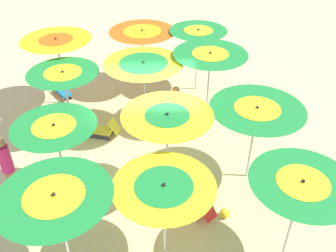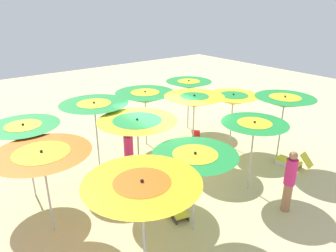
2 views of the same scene
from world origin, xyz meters
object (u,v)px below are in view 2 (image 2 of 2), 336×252
object	(u,v)px
beach_umbrella_9	(189,85)
beach_umbrella_11	(284,102)
beach_umbrella_2	(142,191)
beach_umbrella_6	(145,98)
beachgoer_1	(290,180)
beach_umbrella_10	(233,100)
lounger_0	(292,161)
lounger_3	(174,205)
beach_umbrella_3	(95,109)
beachgoer_0	(129,153)
beach_umbrella_5	(195,162)
beach_umbrella_7	(194,101)
beach_umbrella_8	(254,129)
beach_umbrella_4	(137,127)
beach_umbrella_1	(43,160)
beach_ball	(186,139)
beach_umbrella_0	(24,133)
lounger_2	(194,144)

from	to	relation	value
beach_umbrella_9	beach_umbrella_11	xyz separation A→B (m)	(0.46, -4.40, 0.20)
beach_umbrella_2	beach_umbrella_6	world-z (taller)	beach_umbrella_2
beach_umbrella_11	beachgoer_1	bearing A→B (deg)	-141.11
beach_umbrella_10	lounger_0	xyz separation A→B (m)	(0.48, -2.47, -1.73)
beach_umbrella_6	lounger_3	size ratio (longest dim) A/B	1.86
beach_umbrella_3	lounger_0	bearing A→B (deg)	-35.15
beach_umbrella_6	beachgoer_1	size ratio (longest dim) A/B	1.27
beach_umbrella_11	beachgoer_1	distance (m)	3.27
beach_umbrella_10	beachgoer_0	bearing A→B (deg)	174.99
beachgoer_1	beach_umbrella_5	bearing A→B (deg)	-123.71
beach_umbrella_3	beach_umbrella_7	xyz separation A→B (m)	(3.08, -1.29, -0.03)
beach_umbrella_8	beach_umbrella_9	xyz separation A→B (m)	(1.85, 4.97, 0.02)
beach_umbrella_4	beach_umbrella_1	bearing A→B (deg)	-177.04
beach_umbrella_4	beach_umbrella_3	bearing A→B (deg)	101.57
beach_umbrella_11	beachgoer_0	xyz separation A→B (m)	(-4.86, 2.24, -1.34)
beach_umbrella_4	beachgoer_1	xyz separation A→B (m)	(2.71, -3.22, -1.18)
beach_umbrella_2	beachgoer_0	world-z (taller)	beach_umbrella_2
beach_umbrella_5	beachgoer_1	world-z (taller)	beach_umbrella_5
beach_umbrella_6	beach_umbrella_5	bearing A→B (deg)	-111.37
beach_umbrella_2	beach_umbrella_9	distance (m)	8.59
beach_umbrella_10	lounger_0	world-z (taller)	beach_umbrella_10
beach_ball	lounger_3	bearing A→B (deg)	-134.40
lounger_0	beach_ball	bearing A→B (deg)	14.59
beach_umbrella_0	beachgoer_1	distance (m)	7.34
beach_umbrella_4	beach_umbrella_8	distance (m)	3.33
beach_umbrella_2	beach_umbrella_10	distance (m)	7.10
beach_umbrella_3	lounger_3	world-z (taller)	beach_umbrella_3
beach_umbrella_2	beach_umbrella_8	distance (m)	4.51
beach_umbrella_6	beach_umbrella_7	bearing A→B (deg)	-74.69
lounger_0	beachgoer_0	xyz separation A→B (m)	(-4.87, 2.85, 0.66)
beach_umbrella_8	beach_umbrella_11	distance (m)	2.39
beach_umbrella_3	beach_umbrella_5	world-z (taller)	beach_umbrella_3
beach_umbrella_10	beach_ball	world-z (taller)	beach_umbrella_10
beach_umbrella_10	lounger_2	world-z (taller)	beach_umbrella_10
beach_umbrella_0	beach_ball	size ratio (longest dim) A/B	9.63
beach_umbrella_7	beach_umbrella_3	bearing A→B (deg)	157.30
beach_umbrella_1	beach_umbrella_5	bearing A→B (deg)	-36.82
beach_umbrella_5	lounger_0	distance (m)	5.23
beach_umbrella_5	beach_umbrella_11	size ratio (longest dim) A/B	0.89
beach_umbrella_11	beach_umbrella_2	bearing A→B (deg)	-167.65
beach_umbrella_5	beach_ball	bearing A→B (deg)	51.28
beach_umbrella_6	lounger_3	distance (m)	4.89
beach_umbrella_2	beach_ball	size ratio (longest dim) A/B	10.04
beach_ball	beach_umbrella_1	bearing A→B (deg)	-161.19
beach_umbrella_4	beach_umbrella_8	size ratio (longest dim) A/B	1.07
beach_umbrella_7	beachgoer_0	xyz separation A→B (m)	(-2.49, 0.29, -1.34)
beach_umbrella_0	beach_umbrella_9	distance (m)	7.30
beach_umbrella_6	beach_umbrella_11	size ratio (longest dim) A/B	0.93
beach_umbrella_2	beach_umbrella_11	bearing A→B (deg)	12.35
beach_umbrella_4	beach_umbrella_2	bearing A→B (deg)	-120.88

